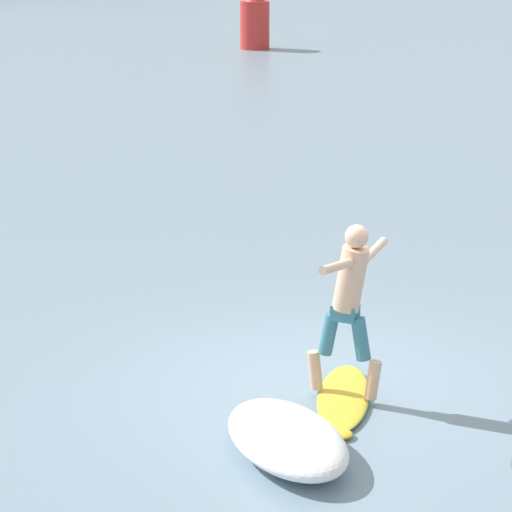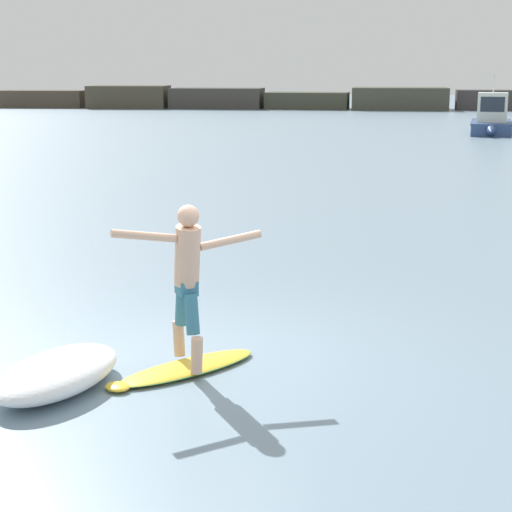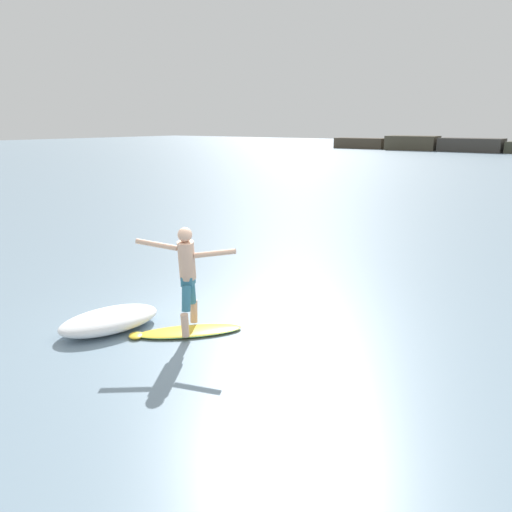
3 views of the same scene
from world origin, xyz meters
TOP-DOWN VIEW (x-y plane):
  - ground_plane at (0.00, 0.00)m, footprint 200.00×200.00m
  - rock_jetty_breakwater at (4.50, 62.00)m, footprint 67.77×4.76m
  - surfboard at (-0.15, -0.59)m, footprint 1.65×1.73m
  - surfer at (-0.11, -0.60)m, footprint 1.53×0.93m
  - fishing_boat_near_jetty at (8.54, 36.08)m, footprint 2.71×6.12m
  - wave_foam_at_tail at (-1.41, -1.28)m, footprint 1.42×2.00m

SIDE VIEW (x-z plane):
  - ground_plane at x=0.00m, z-range 0.00..0.00m
  - surfboard at x=-0.15m, z-range -0.07..0.15m
  - wave_foam_at_tail at x=-1.41m, z-range 0.00..0.36m
  - fishing_boat_near_jetty at x=8.54m, z-range -0.88..2.13m
  - rock_jetty_breakwater at x=4.50m, z-range -2.25..3.91m
  - surfer at x=-0.11m, z-range 0.25..2.09m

